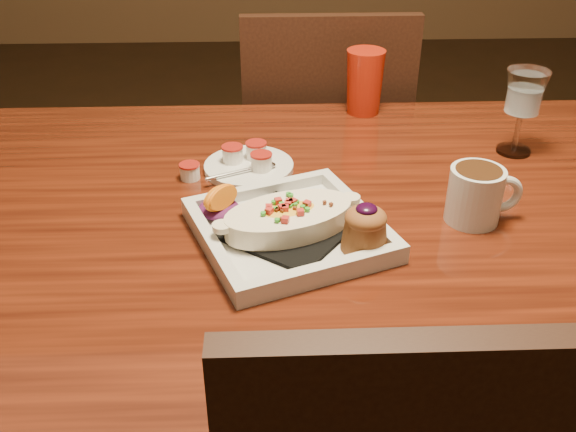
{
  "coord_description": "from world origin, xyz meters",
  "views": [
    {
      "loc": [
        -0.15,
        -0.89,
        1.28
      ],
      "look_at": [
        -0.12,
        -0.06,
        0.77
      ],
      "focal_mm": 40.0,
      "sensor_mm": 36.0,
      "label": 1
    }
  ],
  "objects_px": {
    "table": "(354,255)",
    "saucer": "(248,164)",
    "plate": "(296,225)",
    "goblet": "(524,97)",
    "red_tumbler": "(364,82)",
    "coffee_mug": "(477,193)",
    "chair_far": "(322,164)"
  },
  "relations": [
    {
      "from": "coffee_mug",
      "to": "saucer",
      "type": "distance_m",
      "value": 0.4
    },
    {
      "from": "chair_far",
      "to": "goblet",
      "type": "distance_m",
      "value": 0.65
    },
    {
      "from": "table",
      "to": "plate",
      "type": "bearing_deg",
      "value": -138.92
    },
    {
      "from": "red_tumbler",
      "to": "goblet",
      "type": "bearing_deg",
      "value": -38.77
    },
    {
      "from": "red_tumbler",
      "to": "saucer",
      "type": "bearing_deg",
      "value": -132.66
    },
    {
      "from": "goblet",
      "to": "red_tumbler",
      "type": "bearing_deg",
      "value": 141.23
    },
    {
      "from": "red_tumbler",
      "to": "table",
      "type": "bearing_deg",
      "value": -98.95
    },
    {
      "from": "table",
      "to": "chair_far",
      "type": "relative_size",
      "value": 1.61
    },
    {
      "from": "table",
      "to": "saucer",
      "type": "distance_m",
      "value": 0.25
    },
    {
      "from": "table",
      "to": "red_tumbler",
      "type": "bearing_deg",
      "value": 81.05
    },
    {
      "from": "saucer",
      "to": "table",
      "type": "bearing_deg",
      "value": -37.39
    },
    {
      "from": "table",
      "to": "saucer",
      "type": "height_order",
      "value": "saucer"
    },
    {
      "from": "goblet",
      "to": "red_tumbler",
      "type": "relative_size",
      "value": 1.18
    },
    {
      "from": "plate",
      "to": "coffee_mug",
      "type": "bearing_deg",
      "value": -12.04
    },
    {
      "from": "coffee_mug",
      "to": "goblet",
      "type": "relative_size",
      "value": 0.74
    },
    {
      "from": "goblet",
      "to": "red_tumbler",
      "type": "xyz_separation_m",
      "value": [
        -0.26,
        0.21,
        -0.04
      ]
    },
    {
      "from": "table",
      "to": "goblet",
      "type": "distance_m",
      "value": 0.43
    },
    {
      "from": "chair_far",
      "to": "red_tumbler",
      "type": "distance_m",
      "value": 0.39
    },
    {
      "from": "plate",
      "to": "goblet",
      "type": "distance_m",
      "value": 0.52
    },
    {
      "from": "plate",
      "to": "chair_far",
      "type": "bearing_deg",
      "value": 60.36
    },
    {
      "from": "coffee_mug",
      "to": "table",
      "type": "bearing_deg",
      "value": 162.29
    },
    {
      "from": "table",
      "to": "coffee_mug",
      "type": "xyz_separation_m",
      "value": [
        0.18,
        -0.05,
        0.14
      ]
    },
    {
      "from": "plate",
      "to": "coffee_mug",
      "type": "relative_size",
      "value": 2.82
    },
    {
      "from": "coffee_mug",
      "to": "red_tumbler",
      "type": "xyz_separation_m",
      "value": [
        -0.11,
        0.45,
        0.02
      ]
    },
    {
      "from": "table",
      "to": "plate",
      "type": "relative_size",
      "value": 4.48
    },
    {
      "from": "coffee_mug",
      "to": "saucer",
      "type": "xyz_separation_m",
      "value": [
        -0.36,
        0.18,
        -0.04
      ]
    },
    {
      "from": "plate",
      "to": "red_tumbler",
      "type": "bearing_deg",
      "value": 49.77
    },
    {
      "from": "goblet",
      "to": "plate",
      "type": "bearing_deg",
      "value": -146.4
    },
    {
      "from": "chair_far",
      "to": "coffee_mug",
      "type": "height_order",
      "value": "chair_far"
    },
    {
      "from": "chair_far",
      "to": "plate",
      "type": "relative_size",
      "value": 2.78
    },
    {
      "from": "table",
      "to": "plate",
      "type": "distance_m",
      "value": 0.19
    },
    {
      "from": "table",
      "to": "goblet",
      "type": "relative_size",
      "value": 9.4
    }
  ]
}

